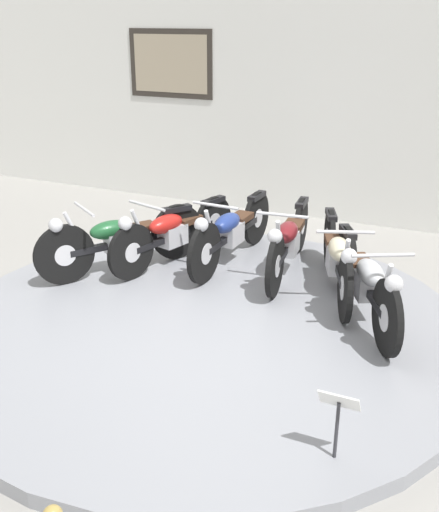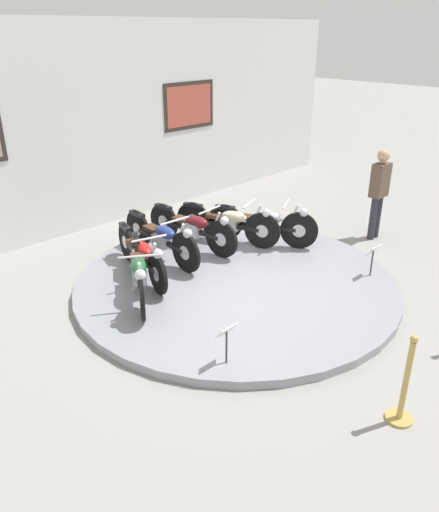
% 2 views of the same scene
% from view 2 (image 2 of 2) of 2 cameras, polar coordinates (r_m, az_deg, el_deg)
% --- Properties ---
extents(ground_plane, '(60.00, 60.00, 0.00)m').
position_cam_2_polar(ground_plane, '(7.79, 1.90, -3.47)').
color(ground_plane, gray).
extents(display_platform, '(4.93, 4.93, 0.12)m').
position_cam_2_polar(display_platform, '(7.76, 1.91, -3.06)').
color(display_platform, gray).
rests_on(display_platform, ground_plane).
extents(back_wall, '(14.00, 0.22, 3.85)m').
position_cam_2_polar(back_wall, '(10.09, -14.50, 13.98)').
color(back_wall, silver).
rests_on(back_wall, ground_plane).
extents(motorcycle_green, '(1.14, 1.71, 0.80)m').
position_cam_2_polar(motorcycle_green, '(7.20, -9.21, -1.66)').
color(motorcycle_green, black).
rests_on(motorcycle_green, display_platform).
extents(motorcycle_red, '(0.67, 1.92, 0.79)m').
position_cam_2_polar(motorcycle_red, '(7.76, -8.89, 0.26)').
color(motorcycle_red, black).
rests_on(motorcycle_red, display_platform).
extents(motorcycle_blue, '(0.54, 2.01, 0.81)m').
position_cam_2_polar(motorcycle_blue, '(8.29, -6.60, 2.15)').
color(motorcycle_blue, black).
rests_on(motorcycle_blue, display_platform).
extents(motorcycle_maroon, '(0.54, 1.99, 0.80)m').
position_cam_2_polar(motorcycle_maroon, '(8.70, -3.03, 3.35)').
color(motorcycle_maroon, black).
rests_on(motorcycle_maroon, display_platform).
extents(motorcycle_cream, '(0.79, 1.89, 0.80)m').
position_cam_2_polar(motorcycle_cream, '(8.91, 1.09, 3.92)').
color(motorcycle_cream, black).
rests_on(motorcycle_cream, display_platform).
extents(motorcycle_silver, '(0.99, 1.80, 0.81)m').
position_cam_2_polar(motorcycle_silver, '(8.88, 5.06, 3.77)').
color(motorcycle_silver, black).
rests_on(motorcycle_silver, display_platform).
extents(info_placard_front_left, '(0.26, 0.11, 0.51)m').
position_cam_2_polar(info_placard_front_left, '(5.72, 0.81, -9.11)').
color(info_placard_front_left, '#333338').
rests_on(info_placard_front_left, display_platform).
extents(info_placard_front_centre, '(0.26, 0.11, 0.51)m').
position_cam_2_polar(info_placard_front_centre, '(8.04, 17.14, 0.22)').
color(info_placard_front_centre, '#333338').
rests_on(info_placard_front_centre, display_platform).
extents(visitor_standing, '(0.36, 0.22, 1.70)m').
position_cam_2_polar(visitor_standing, '(9.70, 17.77, 7.29)').
color(visitor_standing, '#2D2D38').
rests_on(visitor_standing, ground_plane).
extents(stanchion_post_left_of_entry, '(0.28, 0.28, 1.02)m').
position_cam_2_polar(stanchion_post_left_of_entry, '(5.50, 20.31, -14.44)').
color(stanchion_post_left_of_entry, tan).
rests_on(stanchion_post_left_of_entry, ground_plane).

